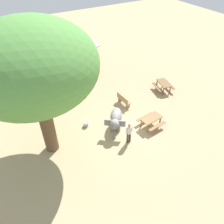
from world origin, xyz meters
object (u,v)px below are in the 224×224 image
object	(u,v)px
wooden_bench	(123,100)
picnic_table_near	(164,84)
market_stall_red	(59,63)
market_stall_white	(84,57)
person_handler	(129,131)
feed_bucket	(86,124)
picnic_table_far	(151,120)
shade_tree_main	(33,68)
elephant	(116,119)

from	to	relation	value
wooden_bench	picnic_table_near	world-z (taller)	wooden_bench
market_stall_red	market_stall_white	xyz separation A→B (m)	(2.60, 0.00, 0.00)
person_handler	market_stall_white	world-z (taller)	market_stall_white
person_handler	market_stall_red	xyz separation A→B (m)	(-0.70, 10.97, 0.19)
person_handler	market_stall_white	xyz separation A→B (m)	(1.90, 10.97, 0.19)
wooden_bench	market_stall_white	world-z (taller)	market_stall_white
wooden_bench	market_stall_red	world-z (taller)	market_stall_red
person_handler	feed_bucket	xyz separation A→B (m)	(-1.79, 2.81, -0.79)
picnic_table_near	picnic_table_far	distance (m)	4.94
shade_tree_main	picnic_table_near	world-z (taller)	shade_tree_main
elephant	feed_bucket	xyz separation A→B (m)	(-1.71, 1.30, -0.77)
elephant	market_stall_red	size ratio (longest dim) A/B	0.79
shade_tree_main	feed_bucket	bearing A→B (deg)	15.76
market_stall_white	wooden_bench	bearing A→B (deg)	-90.06
picnic_table_far	feed_bucket	bearing A→B (deg)	144.23
shade_tree_main	picnic_table_far	world-z (taller)	shade_tree_main
picnic_table_near	picnic_table_far	world-z (taller)	same
market_stall_white	shade_tree_main	bearing A→B (deg)	-125.72
elephant	wooden_bench	bearing A→B (deg)	173.45
elephant	feed_bucket	size ratio (longest dim) A/B	5.53
elephant	shade_tree_main	xyz separation A→B (m)	(-4.43, 0.53, 4.81)
elephant	picnic_table_far	size ratio (longest dim) A/B	1.21
picnic_table_near	feed_bucket	size ratio (longest dim) A/B	4.95
picnic_table_near	picnic_table_far	size ratio (longest dim) A/B	1.08
elephant	person_handler	world-z (taller)	person_handler
picnic_table_far	market_stall_red	xyz separation A→B (m)	(-2.92, 10.47, 0.55)
person_handler	wooden_bench	size ratio (longest dim) A/B	1.14
elephant	market_stall_white	xyz separation A→B (m)	(1.99, 9.46, 0.21)
elephant	wooden_bench	size ratio (longest dim) A/B	1.40
feed_bucket	person_handler	bearing A→B (deg)	-57.44
picnic_table_near	feed_bucket	distance (m)	7.89
picnic_table_far	market_stall_red	size ratio (longest dim) A/B	0.65
person_handler	market_stall_white	bearing A→B (deg)	-8.32
person_handler	shade_tree_main	xyz separation A→B (m)	(-4.52, 2.04, 4.79)
person_handler	picnic_table_far	bearing A→B (deg)	-75.81
elephant	picnic_table_near	distance (m)	6.49
feed_bucket	wooden_bench	bearing A→B (deg)	12.35
picnic_table_far	feed_bucket	world-z (taller)	picnic_table_far
wooden_bench	feed_bucket	distance (m)	3.79
elephant	person_handler	distance (m)	1.51
person_handler	picnic_table_far	xyz separation A→B (m)	(2.22, 0.50, -0.36)
person_handler	picnic_table_far	world-z (taller)	person_handler
shade_tree_main	wooden_bench	xyz separation A→B (m)	(6.41, 1.58, -5.27)
shade_tree_main	picnic_table_far	size ratio (longest dim) A/B	4.96
picnic_table_near	market_stall_white	bearing A→B (deg)	41.71
shade_tree_main	person_handler	bearing A→B (deg)	-24.32
picnic_table_far	market_stall_red	bearing A→B (deg)	99.74
wooden_bench	shade_tree_main	bearing A→B (deg)	-79.45
picnic_table_near	market_stall_red	size ratio (longest dim) A/B	0.71
wooden_bench	market_stall_red	size ratio (longest dim) A/B	0.56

